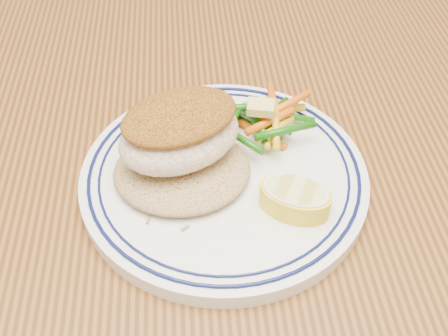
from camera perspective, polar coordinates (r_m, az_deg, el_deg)
The scene contains 7 objects.
dining_table at distance 0.59m, azimuth -1.05°, elevation -5.05°, with size 1.50×0.90×0.75m.
plate at distance 0.48m, azimuth -0.00°, elevation -0.87°, with size 0.25×0.25×0.02m.
rice_pilaf at distance 0.47m, azimuth -4.30°, elevation 0.06°, with size 0.12×0.10×0.02m, color #98794C.
fish_fillet at distance 0.46m, azimuth -4.55°, elevation 3.75°, with size 0.12×0.11×0.05m.
vegetable_pile at distance 0.51m, azimuth 3.99°, elevation 4.96°, with size 0.11×0.10×0.03m.
butter_pat at distance 0.49m, azimuth 3.76°, elevation 6.17°, with size 0.02×0.02×0.01m, color #D7C769.
lemon_wedge at distance 0.45m, azimuth 7.22°, elevation -3.00°, with size 0.07×0.07×0.02m.
Camera 1 is at (-0.02, -0.37, 1.11)m, focal length 45.00 mm.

